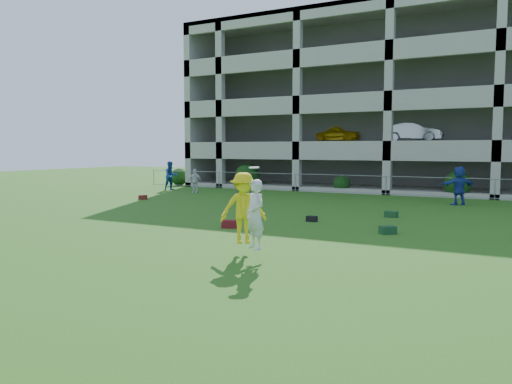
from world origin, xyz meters
The scene contains 13 objects.
ground centered at (0.00, 0.00, 0.00)m, with size 100.00×100.00×0.00m, color #235114.
bystander_a centered at (-13.86, 15.80, 0.98)m, with size 0.96×0.74×1.97m, color navy.
bystander_b centered at (-11.23, 14.88, 0.76)m, with size 0.89×0.37×1.53m, color silver.
bystander_d centered at (4.52, 15.37, 0.98)m, with size 1.81×0.58×1.95m, color #203F96.
bag_red_a centered at (-1.86, 3.67, 0.14)m, with size 0.55×0.30×0.28m, color #510D1A.
bag_black_b centered at (0.14, 6.51, 0.11)m, with size 0.40×0.25×0.22m, color black.
bag_green_c centered at (3.41, 5.10, 0.13)m, with size 0.50×0.35×0.26m, color #143720.
bag_red_f centered at (-11.34, 10.00, 0.12)m, with size 0.45×0.28×0.24m, color #510E1A.
bag_green_g centered at (2.58, 9.19, 0.12)m, with size 0.50×0.30×0.25m, color #153A1A.
frisbee_contest centered at (0.90, -0.09, 1.24)m, with size 1.87×1.81×2.08m.
parking_garage centered at (-0.01, 27.70, 6.01)m, with size 30.00×14.00×12.00m.
fence centered at (0.00, 19.00, 0.61)m, with size 36.06×0.06×1.20m.
shrub_row centered at (4.59, 19.70, 1.51)m, with size 34.38×2.52×3.50m.
Camera 1 is at (7.25, -11.43, 2.82)m, focal length 35.00 mm.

